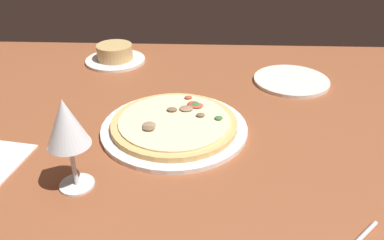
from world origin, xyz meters
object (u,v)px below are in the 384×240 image
at_px(pizza_main, 174,125).
at_px(wine_glass_far, 66,126).
at_px(side_plate, 291,81).
at_px(ramekin_on_saucer, 115,55).

bearing_deg(pizza_main, wine_glass_far, -129.17).
bearing_deg(side_plate, ramekin_on_saucer, 165.97).
bearing_deg(side_plate, pizza_main, -138.68).
bearing_deg(ramekin_on_saucer, side_plate, -14.03).
bearing_deg(side_plate, wine_glass_far, -134.99).
distance_m(ramekin_on_saucer, wine_glass_far, 0.58).
bearing_deg(wine_glass_far, pizza_main, 50.83).
xyz_separation_m(pizza_main, ramekin_on_saucer, (-0.21, 0.38, 0.01)).
height_order(pizza_main, side_plate, pizza_main).
bearing_deg(pizza_main, side_plate, 41.32).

